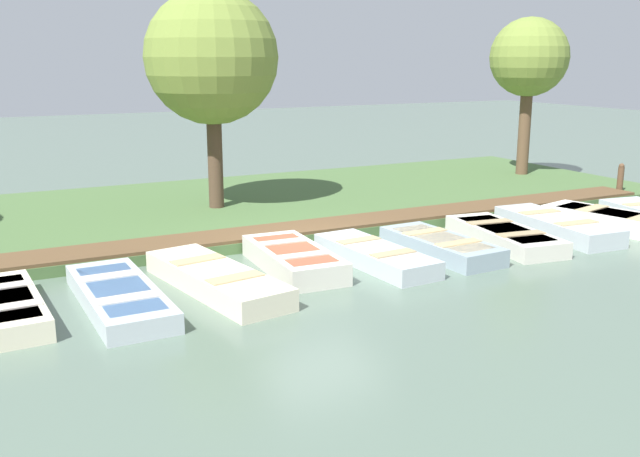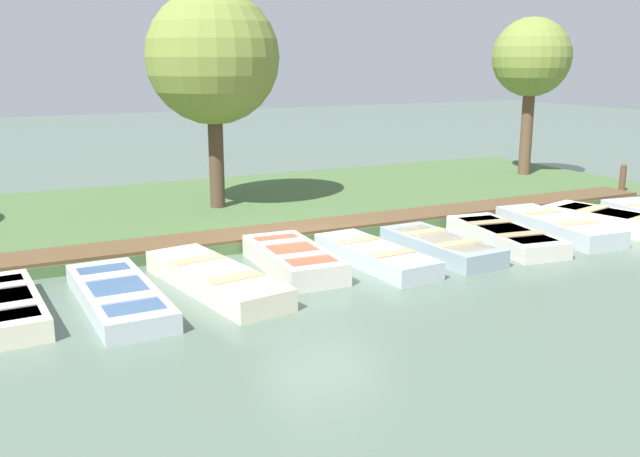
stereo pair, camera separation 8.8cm
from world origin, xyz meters
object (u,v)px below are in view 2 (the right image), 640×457
Objects in this scene: rowboat_2 at (5,306)px; mooring_post_far at (622,181)px; rowboat_6 at (375,255)px; rowboat_7 at (441,246)px; rowboat_8 at (505,236)px; rowboat_10 at (618,222)px; park_tree_center at (531,59)px; rowboat_9 at (558,226)px; rowboat_3 at (118,296)px; park_tree_left at (213,58)px; rowboat_4 at (215,278)px; rowboat_5 at (293,258)px.

mooring_post_far is at bearing 95.94° from rowboat_2.
rowboat_6 is 1.55m from rowboat_7.
rowboat_6 is 0.96× the size of rowboat_8.
rowboat_6 is (0.04, 6.58, -0.00)m from rowboat_2.
rowboat_8 is 3.15m from rowboat_10.
park_tree_center is (-3.60, -0.33, 3.33)m from mooring_post_far.
rowboat_9 is 5.24m from mooring_post_far.
rowboat_3 is at bearing -91.68° from rowboat_6.
rowboat_3 is 0.66× the size of park_tree_center.
rowboat_10 is at bearing 86.41° from rowboat_2.
park_tree_left is at bearing 133.49° from rowboat_2.
rowboat_6 is 0.94× the size of rowboat_9.
rowboat_3 is 11.33m from rowboat_10.
park_tree_center reaches higher than rowboat_4.
rowboat_7 is at bearing -51.55° from park_tree_center.
rowboat_8 is (-0.18, 6.53, -0.02)m from rowboat_4.
rowboat_3 is at bearing -91.40° from rowboat_7.
mooring_post_far is (-2.33, 4.69, 0.30)m from rowboat_9.
mooring_post_far is at bearing 91.74° from rowboat_4.
rowboat_10 is (0.06, 9.67, 0.02)m from rowboat_4.
rowboat_7 is 0.88× the size of rowboat_9.
park_tree_left is at bearing -132.88° from rowboat_8.
rowboat_9 reaches higher than rowboat_2.
rowboat_4 reaches higher than rowboat_2.
rowboat_10 reaches higher than rowboat_9.
rowboat_6 is at bearing 86.95° from rowboat_2.
rowboat_10 is at bearing 89.18° from rowboat_5.
rowboat_5 is at bearing 91.19° from rowboat_2.
rowboat_2 is 0.79× the size of rowboat_4.
rowboat_4 is 6.53m from rowboat_8.
rowboat_6 reaches higher than rowboat_3.
rowboat_4 reaches higher than rowboat_3.
rowboat_7 is 0.56× the size of park_tree_center.
rowboat_4 is at bearing -78.53° from mooring_post_far.
rowboat_6 is (0.38, 1.56, -0.03)m from rowboat_5.
rowboat_3 is at bearing -32.16° from park_tree_left.
rowboat_5 is 2.79× the size of mooring_post_far.
mooring_post_far is at bearing 116.26° from rowboat_10.
park_tree_center reaches higher than rowboat_6.
rowboat_9 is 1.57m from rowboat_10.
park_tree_left reaches higher than rowboat_2.
rowboat_2 is 2.84× the size of mooring_post_far.
rowboat_5 is 12.75m from park_tree_center.
rowboat_7 is (0.39, 3.11, -0.03)m from rowboat_5.
rowboat_7 reaches higher than rowboat_3.
park_tree_center is at bearing 108.23° from rowboat_2.
rowboat_9 reaches higher than rowboat_3.
rowboat_6 is 1.07× the size of rowboat_7.
mooring_post_far is (-2.69, 14.49, 0.34)m from rowboat_3.
rowboat_10 is at bearing 92.82° from rowboat_8.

